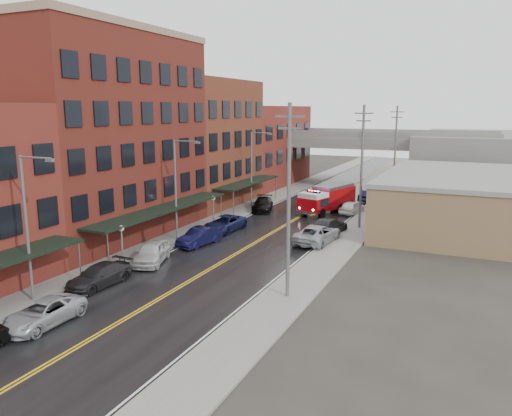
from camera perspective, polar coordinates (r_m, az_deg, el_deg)
The scene contains 32 objects.
road at distance 47.60m, azimuth 1.87°, elevation -2.85°, with size 11.00×160.00×0.02m, color black.
sidewalk_left at distance 50.73m, azimuth -5.78°, elevation -1.93°, with size 3.00×160.00×0.15m, color slate.
sidewalk_right at distance 45.41m, azimuth 10.44°, elevation -3.65°, with size 3.00×160.00×0.15m, color slate.
curb_left at distance 49.94m, azimuth -4.13°, elevation -2.12°, with size 0.30×160.00×0.15m, color gray.
curb_right at distance 45.81m, azimuth 8.43°, elevation -3.45°, with size 0.30×160.00×0.15m, color gray.
brick_building_b at distance 47.24m, azimuth -16.69°, elevation 7.63°, with size 9.00×20.00×18.00m, color maroon.
brick_building_c at distance 61.62m, azimuth -5.88°, elevation 7.39°, with size 9.00×15.00×15.00m, color brown.
brick_building_far at distance 77.34m, azimuth 0.68°, elevation 7.13°, with size 9.00×20.00×12.00m, color maroon.
tan_building at distance 53.52m, azimuth 22.23°, elevation 0.62°, with size 14.00×22.00×5.00m, color #8E724C.
right_far_block at distance 83.06m, azimuth 24.55°, elevation 5.01°, with size 18.00×30.00×8.00m, color slate.
awning_1 at distance 44.44m, azimuth -10.57°, elevation -0.12°, with size 2.60×18.00×3.09m.
awning_2 at distance 59.42m, azimuth -0.93°, elevation 2.93°, with size 2.60×13.00×3.09m.
globe_lamp_1 at distance 38.51m, azimuth -15.11°, elevation -3.12°, with size 0.44×0.44×3.12m.
globe_lamp_2 at distance 49.83m, azimuth -4.93°, elevation 0.47°, with size 0.44×0.44×3.12m.
street_lamp_0 at distance 32.40m, azimuth -24.53°, elevation -1.24°, with size 2.64×0.22×9.00m.
street_lamp_1 at distance 44.36m, azimuth -8.93°, elevation 2.80°, with size 2.64×0.22×9.00m.
street_lamp_2 at distance 58.30m, azimuth -0.31°, elevation 4.95°, with size 2.64×0.22×9.00m.
utility_pole_0 at distance 30.04m, azimuth 3.75°, elevation 1.04°, with size 1.80×0.24×12.00m.
utility_pole_1 at distance 49.10m, azimuth 12.00°, elevation 4.82°, with size 1.80×0.24×12.00m.
utility_pole_2 at distance 68.70m, azimuth 15.62°, elevation 6.44°, with size 1.80×0.24×12.00m.
overpass at distance 76.94m, azimuth 11.09°, elevation 6.88°, with size 40.00×10.00×7.50m.
fire_truck at distance 57.31m, azimuth 8.12°, elevation 1.14°, with size 5.06×8.70×3.03m.
parked_car_left_2 at distance 30.14m, azimuth -23.21°, elevation -10.98°, with size 2.28×4.95×1.38m, color #A6AAAE.
parked_car_left_3 at distance 35.06m, azimuth -17.50°, elevation -7.40°, with size 2.02×4.97×1.44m, color black.
parked_car_left_4 at distance 39.06m, azimuth -11.83°, elevation -5.01°, with size 1.98×4.92×1.68m, color silver.
parked_car_left_5 at distance 43.41m, azimuth -6.50°, elevation -3.28°, with size 1.63×4.66×1.54m, color black.
parked_car_left_6 at distance 48.22m, azimuth -3.60°, elevation -1.79°, with size 2.45×5.32×1.48m, color #121945.
parked_car_left_7 at distance 57.62m, azimuth 0.77°, elevation 0.42°, with size 2.14×5.25×1.52m, color black.
parked_car_right_0 at distance 44.13m, azimuth 7.01°, elevation -2.97°, with size 2.74×5.95×1.65m, color #979A9E.
parked_car_right_1 at distance 47.36m, azimuth 8.25°, elevation -2.06°, with size 2.22×5.46×1.59m, color black.
parked_car_right_2 at distance 57.02m, azimuth 10.90°, elevation 0.08°, with size 1.75×4.35×1.48m, color white.
parked_car_right_3 at distance 65.19m, azimuth 12.82°, elevation 1.37°, with size 1.51×4.33×1.43m, color black.
Camera 1 is at (17.51, -12.71, 11.66)m, focal length 35.00 mm.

